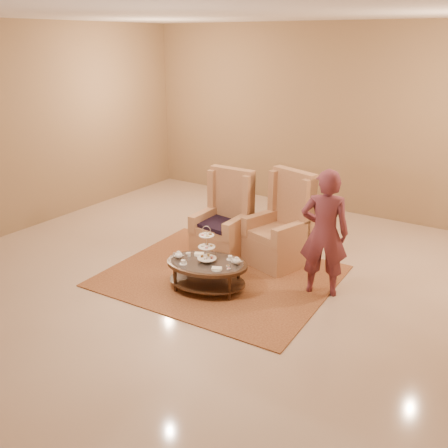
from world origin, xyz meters
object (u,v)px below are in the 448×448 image
Objects in this scene: tea_table at (207,267)px; armchair_left at (225,227)px; armchair_right at (282,233)px; person at (324,233)px.

armchair_left reaches higher than tea_table.
armchair_right is at bearing 57.11° from tea_table.
armchair_left is 0.90m from armchair_right.
person reaches higher than armchair_left.
person is at bearing -16.01° from armchair_right.
tea_table is 0.94× the size of armchair_left.
armchair_left is at bearing 96.49° from tea_table.
tea_table is at bearing 9.93° from person.
person is at bearing 15.27° from tea_table.
armchair_right is (0.43, 1.34, 0.13)m from tea_table.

